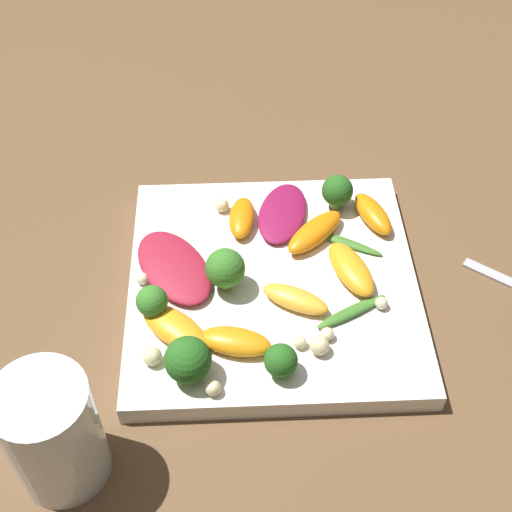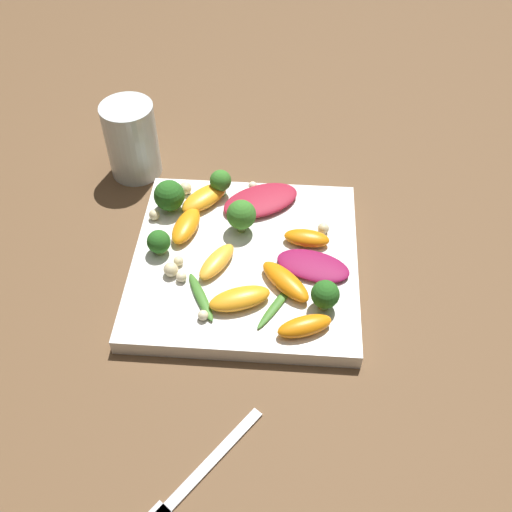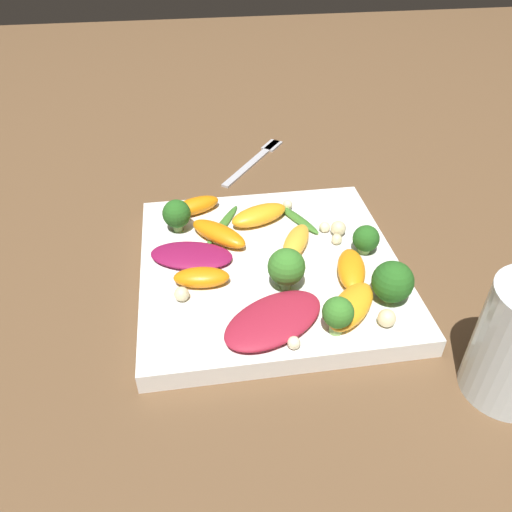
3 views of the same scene
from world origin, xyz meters
TOP-DOWN VIEW (x-y plane):
  - ground_plane at (0.00, 0.00)m, footprint 2.40×2.40m
  - plate at (0.00, 0.00)m, footprint 0.28×0.28m
  - drinking_glass at (0.18, 0.18)m, footprint 0.07×0.07m
  - fork at (-0.28, 0.03)m, footprint 0.14×0.11m
  - radicchio_leaf_0 at (0.10, -0.01)m, footprint 0.10×0.12m
  - radicchio_leaf_1 at (-0.01, -0.08)m, footprint 0.07×0.10m
  - orange_segment_0 at (-0.05, -0.05)m, footprint 0.07×0.07m
  - orange_segment_1 at (-0.08, -0.00)m, footprint 0.05×0.08m
  - orange_segment_2 at (-0.02, 0.03)m, footprint 0.07×0.05m
  - orange_segment_3 at (0.04, 0.08)m, footprint 0.07×0.04m
  - orange_segment_4 at (0.09, 0.06)m, footprint 0.08×0.07m
  - orange_segment_5 at (-0.11, -0.08)m, footprint 0.05×0.07m
  - orange_segment_6 at (0.03, -0.08)m, footprint 0.03×0.06m
  - broccoli_floret_0 at (0.11, 0.04)m, footprint 0.03×0.03m
  - broccoli_floret_1 at (-0.07, -0.10)m, footprint 0.03×0.03m
  - broccoli_floret_2 at (0.00, 0.11)m, footprint 0.03×0.03m
  - broccoli_floret_3 at (0.08, 0.11)m, footprint 0.04×0.04m
  - broccoli_floret_4 at (0.05, 0.01)m, footprint 0.04×0.04m
  - arugula_sprig_0 at (-0.07, 0.05)m, footprint 0.07×0.05m
  - arugula_sprig_1 at (-0.07, -0.04)m, footprint 0.08×0.05m
  - macadamia_nut_0 at (0.11, 0.09)m, footprint 0.02×0.02m
  - macadamia_nut_1 at (0.05, -0.10)m, footprint 0.01×0.01m
  - macadamia_nut_2 at (0.13, 0.00)m, footprint 0.01×0.01m
  - macadamia_nut_3 at (-0.02, 0.08)m, footprint 0.01×0.01m
  - macadamia_nut_4 at (-0.04, 0.09)m, footprint 0.02×0.02m
  - macadamia_nut_5 at (-0.04, 0.07)m, footprint 0.01×0.01m
  - macadamia_nut_6 at (0.06, 0.12)m, footprint 0.01×0.01m
  - macadamia_nut_7 at (-0.10, 0.04)m, footprint 0.01×0.01m

SIDE VIEW (x-z plane):
  - ground_plane at x=0.00m, z-range 0.00..0.00m
  - fork at x=-0.28m, z-range 0.00..0.01m
  - plate at x=0.00m, z-range 0.00..0.02m
  - arugula_sprig_1 at x=-0.07m, z-range 0.02..0.03m
  - arugula_sprig_0 at x=-0.07m, z-range 0.02..0.03m
  - radicchio_leaf_1 at x=-0.01m, z-range 0.02..0.03m
  - macadamia_nut_2 at x=0.13m, z-range 0.02..0.03m
  - macadamia_nut_3 at x=-0.02m, z-range 0.02..0.03m
  - macadamia_nut_7 at x=-0.10m, z-range 0.02..0.03m
  - macadamia_nut_5 at x=-0.04m, z-range 0.02..0.03m
  - radicchio_leaf_0 at x=0.10m, z-range 0.02..0.04m
  - macadamia_nut_6 at x=0.06m, z-range 0.02..0.04m
  - macadamia_nut_1 at x=0.05m, z-range 0.02..0.04m
  - orange_segment_2 at x=-0.02m, z-range 0.02..0.04m
  - macadamia_nut_0 at x=0.11m, z-range 0.02..0.04m
  - macadamia_nut_4 at x=-0.04m, z-range 0.02..0.04m
  - orange_segment_6 at x=0.03m, z-range 0.02..0.04m
  - orange_segment_3 at x=0.04m, z-range 0.02..0.04m
  - orange_segment_5 at x=-0.11m, z-range 0.02..0.04m
  - orange_segment_0 at x=-0.05m, z-range 0.02..0.04m
  - orange_segment_4 at x=0.09m, z-range 0.02..0.04m
  - orange_segment_1 at x=-0.08m, z-range 0.02..0.04m
  - broccoli_floret_2 at x=0.00m, z-range 0.02..0.06m
  - broccoli_floret_1 at x=-0.07m, z-range 0.02..0.06m
  - broccoli_floret_0 at x=0.11m, z-range 0.02..0.06m
  - broccoli_floret_3 at x=0.08m, z-range 0.02..0.07m
  - broccoli_floret_4 at x=0.05m, z-range 0.03..0.07m
  - drinking_glass at x=0.18m, z-range 0.00..0.11m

